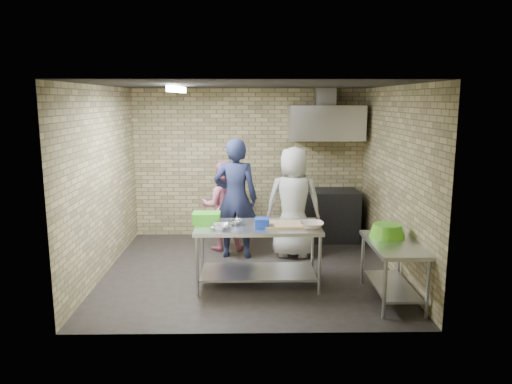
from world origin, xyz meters
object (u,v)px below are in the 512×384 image
at_px(woman_white, 293,202).
at_px(blue_tub, 262,223).
at_px(side_counter, 393,271).
at_px(bottle_green, 349,127).
at_px(man_navy, 236,198).
at_px(green_crate, 207,218).
at_px(prep_table, 258,255).
at_px(woman_pink, 223,206).
at_px(stove, 324,215).
at_px(green_basin, 387,231).

bearing_deg(woman_white, blue_tub, 72.26).
distance_m(side_counter, bottle_green, 3.41).
bearing_deg(bottle_green, man_navy, -148.82).
relative_size(green_crate, blue_tub, 2.00).
relative_size(prep_table, man_navy, 0.88).
distance_m(prep_table, woman_pink, 1.78).
height_order(woman_pink, woman_white, woman_white).
distance_m(side_counter, woman_white, 2.17).
xyz_separation_m(blue_tub, man_navy, (-0.38, 1.34, 0.06)).
bearing_deg(stove, bottle_green, 28.07).
bearing_deg(prep_table, blue_tub, -63.43).
xyz_separation_m(green_basin, woman_white, (-1.07, 1.55, 0.06)).
relative_size(bottle_green, woman_pink, 0.10).
relative_size(side_counter, stove, 1.00).
xyz_separation_m(stove, woman_pink, (-1.80, -0.56, 0.30)).
bearing_deg(side_counter, man_navy, 138.73).
relative_size(bottle_green, man_navy, 0.08).
distance_m(green_crate, woman_white, 1.73).
distance_m(man_navy, woman_white, 0.93).
distance_m(green_basin, man_navy, 2.51).
bearing_deg(side_counter, green_basin, 94.57).
distance_m(blue_tub, woman_pink, 1.86).
relative_size(green_basin, woman_white, 0.26).
bearing_deg(green_crate, blue_tub, -16.35).
relative_size(woman_pink, woman_white, 0.84).
distance_m(blue_tub, woman_white, 1.47).
xyz_separation_m(green_crate, woman_pink, (0.14, 1.53, -0.16)).
distance_m(prep_table, bottle_green, 3.38).
bearing_deg(bottle_green, prep_table, -124.47).
relative_size(prep_table, side_counter, 1.40).
distance_m(bottle_green, woman_white, 1.97).
relative_size(stove, bottle_green, 8.00).
bearing_deg(woman_white, stove, -120.09).
bearing_deg(prep_table, woman_pink, 108.76).
bearing_deg(side_counter, woman_white, 121.28).
bearing_deg(man_navy, green_crate, 76.51).
bearing_deg(man_navy, prep_table, 109.82).
height_order(green_basin, man_navy, man_navy).
relative_size(prep_table, woman_white, 0.94).
height_order(green_crate, bottle_green, bottle_green).
distance_m(side_counter, woman_pink, 3.16).
bearing_deg(man_navy, green_basin, 147.55).
height_order(green_crate, green_basin, green_crate).
xyz_separation_m(prep_table, green_basin, (1.67, -0.28, 0.42)).
bearing_deg(woman_white, bottle_green, -128.58).
xyz_separation_m(prep_table, green_crate, (-0.70, 0.12, 0.49)).
relative_size(prep_table, woman_pink, 1.12).
bearing_deg(green_crate, green_basin, -9.70).
height_order(prep_table, green_crate, green_crate).
relative_size(man_navy, woman_white, 1.08).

